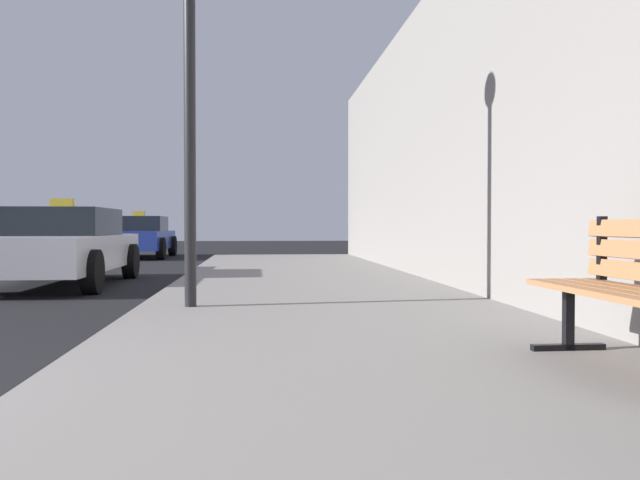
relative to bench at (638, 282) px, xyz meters
The scene contains 5 objects.
sidewalk 1.58m from the bench, 161.23° to the right, with size 4.00×32.00×0.15m, color gray.
bench is the anchor object (origin of this frame).
street_lamp 4.90m from the bench, 130.83° to the left, with size 0.36×0.36×4.00m.
car_silver 9.32m from the bench, 125.33° to the left, with size 1.97×4.48×1.43m.
car_blue 18.11m from the bench, 108.76° to the left, with size 1.98×4.05×1.43m.
Camera 1 is at (3.24, -3.09, 0.98)m, focal length 37.18 mm.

